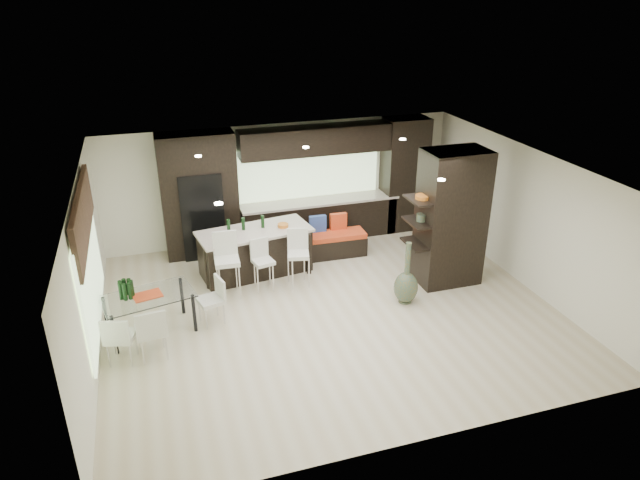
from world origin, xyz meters
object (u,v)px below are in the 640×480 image
object	(u,v)px
kitchen_island	(255,252)
chair_far	(121,340)
stool_left	(228,272)
stool_mid	(264,270)
dining_table	(150,314)
bench	(334,244)
floor_vase	(407,273)
chair_near	(151,334)
chair_end	(211,303)
stool_right	(298,264)

from	to	relation	value
kitchen_island	chair_far	size ratio (longest dim) A/B	2.85
kitchen_island	stool_left	bearing A→B (deg)	-138.89
stool_mid	dining_table	distance (m)	2.34
stool_mid	kitchen_island	bearing A→B (deg)	77.76
stool_mid	bench	xyz separation A→B (m)	(1.81, 1.06, -0.15)
dining_table	floor_vase	bearing A→B (deg)	-17.18
kitchen_island	chair_near	distance (m)	3.22
dining_table	chair_end	xyz separation A→B (m)	(1.03, 0.00, 0.03)
bench	dining_table	bearing A→B (deg)	-152.17
stool_left	chair_far	xyz separation A→B (m)	(-1.94, -1.55, -0.12)
chair_near	chair_end	size ratio (longest dim) A/B	1.11
kitchen_island	chair_near	bearing A→B (deg)	-140.63
chair_far	chair_end	xyz separation A→B (m)	(1.50, 0.71, -0.01)
chair_end	stool_left	bearing A→B (deg)	-41.63
kitchen_island	chair_near	xyz separation A→B (m)	(-2.17, -2.39, -0.04)
chair_end	kitchen_island	bearing A→B (deg)	-48.50
chair_near	dining_table	bearing A→B (deg)	84.20
stool_right	floor_vase	bearing A→B (deg)	-22.14
bench	chair_end	world-z (taller)	chair_end
chair_near	chair_far	xyz separation A→B (m)	(-0.46, 0.02, -0.03)
stool_mid	chair_far	distance (m)	3.08
kitchen_island	chair_near	world-z (taller)	kitchen_island
stool_right	chair_end	size ratio (longest dim) A/B	1.20
stool_left	stool_mid	xyz separation A→B (m)	(0.70, 0.04, -0.10)
bench	chair_end	distance (m)	3.53
floor_vase	chair_far	bearing A→B (deg)	-176.22
chair_near	kitchen_island	bearing A→B (deg)	41.95
stool_right	bench	bearing A→B (deg)	57.62
stool_right	chair_far	size ratio (longest dim) A/B	1.16
stool_left	bench	bearing A→B (deg)	27.67
floor_vase	chair_far	distance (m)	5.08
kitchen_island	chair_far	bearing A→B (deg)	-146.39
stool_right	dining_table	xyz separation A→B (m)	(-2.86, -0.86, -0.11)
kitchen_island	dining_table	distance (m)	2.73
kitchen_island	floor_vase	distance (m)	3.18
stool_right	dining_table	world-z (taller)	stool_right
stool_left	chair_end	world-z (taller)	stool_left
stool_left	chair_far	world-z (taller)	stool_left
stool_mid	chair_far	world-z (taller)	stool_mid
floor_vase	chair_end	world-z (taller)	floor_vase
chair_near	chair_end	world-z (taller)	chair_near
stool_left	stool_right	bearing A→B (deg)	4.83
kitchen_island	floor_vase	bearing A→B (deg)	-48.28
chair_end	stool_mid	bearing A→B (deg)	-66.17
chair_far	kitchen_island	bearing A→B (deg)	57.72
chair_far	dining_table	bearing A→B (deg)	72.66
stool_right	chair_end	xyz separation A→B (m)	(-1.83, -0.86, -0.08)
stool_mid	chair_far	size ratio (longest dim) A/B	1.05
kitchen_island	chair_near	size ratio (longest dim) A/B	2.64
bench	chair_far	bearing A→B (deg)	-147.33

